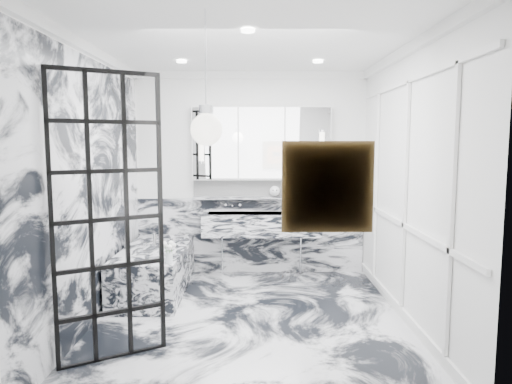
{
  "coord_description": "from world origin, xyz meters",
  "views": [
    {
      "loc": [
        0.06,
        -4.58,
        1.85
      ],
      "look_at": [
        0.07,
        0.5,
        1.29
      ],
      "focal_mm": 32.0,
      "sensor_mm": 36.0,
      "label": 1
    }
  ],
  "objects_px": {
    "crittall_door": "(109,219)",
    "bathtub": "(155,270)",
    "trough_sink": "(262,224)",
    "mirror_cabinet": "(261,144)"
  },
  "relations": [
    {
      "from": "crittall_door",
      "to": "bathtub",
      "type": "relative_size",
      "value": 1.46
    },
    {
      "from": "bathtub",
      "to": "crittall_door",
      "type": "bearing_deg",
      "value": -89.35
    },
    {
      "from": "trough_sink",
      "to": "bathtub",
      "type": "height_order",
      "value": "trough_sink"
    },
    {
      "from": "crittall_door",
      "to": "bathtub",
      "type": "bearing_deg",
      "value": 61.59
    },
    {
      "from": "crittall_door",
      "to": "trough_sink",
      "type": "xyz_separation_m",
      "value": [
        1.31,
        2.39,
        -0.48
      ]
    },
    {
      "from": "trough_sink",
      "to": "mirror_cabinet",
      "type": "height_order",
      "value": "mirror_cabinet"
    },
    {
      "from": "crittall_door",
      "to": "bathtub",
      "type": "height_order",
      "value": "crittall_door"
    },
    {
      "from": "trough_sink",
      "to": "mirror_cabinet",
      "type": "bearing_deg",
      "value": 90.0
    },
    {
      "from": "crittall_door",
      "to": "bathtub",
      "type": "xyz_separation_m",
      "value": [
        -0.02,
        1.73,
        -0.93
      ]
    },
    {
      "from": "bathtub",
      "to": "trough_sink",
      "type": "bearing_deg",
      "value": 26.48
    }
  ]
}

